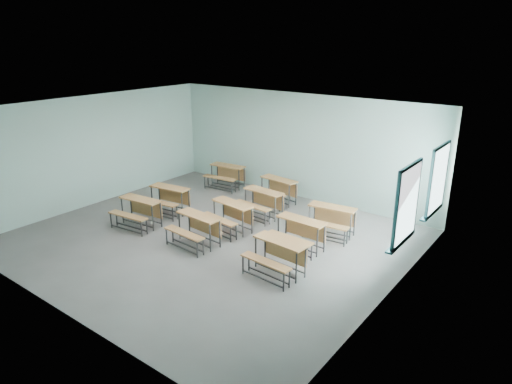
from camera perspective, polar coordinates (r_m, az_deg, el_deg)
room at (r=10.87m, az=-5.43°, el=1.81°), size 9.04×8.04×3.24m
desk_unit_r0c0 at (r=12.34m, az=-14.53°, el=-2.02°), size 1.26×0.91×0.74m
desk_unit_r0c1 at (r=11.00m, az=-7.55°, el=-4.17°), size 1.24×0.87×0.74m
desk_unit_r0c2 at (r=9.62m, az=2.63°, el=-7.57°), size 1.24×0.88×0.74m
desk_unit_r1c0 at (r=13.10m, az=-10.99°, el=-0.50°), size 1.28×0.94×0.74m
desk_unit_r1c1 at (r=11.69m, az=-3.33°, el=-2.59°), size 1.28×0.95×0.74m
desk_unit_r1c2 at (r=10.69m, az=5.34°, el=-4.78°), size 1.21×0.83×0.74m
desk_unit_r2c1 at (r=12.58m, az=0.65°, el=-0.96°), size 1.25×0.89×0.74m
desk_unit_r2c2 at (r=11.56m, az=9.29°, el=-3.08°), size 1.28×0.94×0.74m
desk_unit_r3c0 at (r=15.05m, az=-3.77°, el=2.39°), size 1.26×0.91×0.74m
desk_unit_r3c1 at (r=13.62m, az=2.56°, el=0.60°), size 1.28×0.94×0.74m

